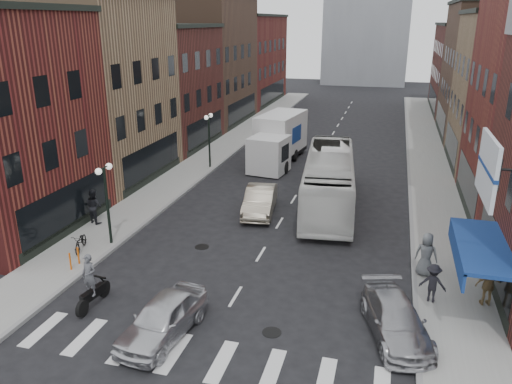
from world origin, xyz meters
TOP-DOWN VIEW (x-y plane):
  - ground at (0.00, 0.00)m, footprint 160.00×160.00m
  - sidewalk_left at (-8.50, 22.00)m, footprint 3.00×74.00m
  - sidewalk_right at (8.50, 22.00)m, footprint 3.00×74.00m
  - curb_left at (-7.00, 22.00)m, footprint 0.20×74.00m
  - curb_right at (7.00, 22.00)m, footprint 0.20×74.00m
  - crosswalk_stripes at (0.00, -3.00)m, footprint 12.00×2.20m
  - bldg_left_mid_a at (-14.99, 14.00)m, footprint 10.30×10.20m
  - bldg_left_mid_b at (-14.99, 24.00)m, footprint 10.30×10.20m
  - bldg_left_far_a at (-14.99, 35.00)m, footprint 10.30×12.20m
  - bldg_left_far_b at (-14.99, 49.00)m, footprint 10.30×16.20m
  - bldg_right_far_a at (14.99, 35.00)m, footprint 10.30×12.20m
  - bldg_right_far_b at (14.99, 49.00)m, footprint 10.30×16.20m
  - awning_blue at (8.93, 2.50)m, footprint 1.80×5.00m
  - billboard_sign at (8.59, 0.50)m, footprint 1.52×3.00m
  - streetlamp_near at (-7.40, 4.00)m, footprint 0.32×1.22m
  - streetlamp_far at (-7.40, 18.00)m, footprint 0.32×1.22m
  - bike_rack at (-7.60, 1.30)m, footprint 0.08×0.68m
  - box_truck at (-2.87, 20.86)m, footprint 3.32×8.75m
  - motorcycle_rider at (-5.11, -1.19)m, footprint 0.66×2.19m
  - transit_bus at (2.20, 12.43)m, footprint 3.96×11.94m
  - sedan_left_near at (-1.63, -2.19)m, footprint 2.25×4.43m
  - sedan_left_far at (-1.43, 10.20)m, footprint 2.23×4.80m
  - curb_car at (6.23, 0.00)m, footprint 3.01×4.76m
  - parked_bicycle at (-8.31, 2.85)m, footprint 1.07×1.75m
  - ped_left_solo at (-9.60, 6.09)m, footprint 1.05×0.82m
  - ped_right_a at (7.57, 2.50)m, footprint 1.08×0.66m
  - ped_right_b at (9.60, 2.78)m, footprint 1.05×0.65m
  - ped_right_c at (7.40, 4.65)m, footprint 1.06×0.82m

SIDE VIEW (x-z plane):
  - ground at x=0.00m, z-range 0.00..0.00m
  - curb_left at x=-7.00m, z-range -0.08..0.08m
  - curb_right at x=7.00m, z-range -0.08..0.08m
  - crosswalk_stripes at x=0.00m, z-range -0.01..0.01m
  - sidewalk_left at x=-8.50m, z-range 0.00..0.15m
  - sidewalk_right at x=8.50m, z-range 0.00..0.15m
  - bike_rack at x=-7.60m, z-range 0.15..0.95m
  - parked_bicycle at x=-8.31m, z-range 0.15..1.02m
  - curb_car at x=6.23m, z-range 0.00..1.28m
  - sedan_left_near at x=-1.63m, z-range 0.00..1.45m
  - sedan_left_far at x=-1.43m, z-range 0.00..1.52m
  - ped_right_a at x=7.57m, z-range 0.15..1.72m
  - ped_right_b at x=9.60m, z-range 0.15..1.82m
  - motorcycle_rider at x=-5.11m, z-range -0.07..2.16m
  - ped_left_solo at x=-9.60m, z-range 0.15..2.04m
  - ped_right_c at x=7.40m, z-range 0.15..2.08m
  - transit_bus at x=2.20m, z-range 0.00..3.26m
  - box_truck at x=-2.87m, z-range -0.02..3.67m
  - awning_blue at x=8.93m, z-range 2.24..3.02m
  - streetlamp_near at x=-7.40m, z-range 0.86..4.97m
  - streetlamp_far at x=-7.40m, z-range 0.86..4.97m
  - bldg_right_far_b at x=14.99m, z-range 0.00..10.30m
  - bldg_left_mid_b at x=-14.99m, z-range 0.00..10.30m
  - bldg_left_far_b at x=-14.99m, z-range 0.00..11.30m
  - billboard_sign at x=8.59m, z-range 4.28..7.98m
  - bldg_right_far_a at x=14.99m, z-range 0.00..12.30m
  - bldg_left_mid_a at x=-14.99m, z-range 0.00..12.30m
  - bldg_left_far_a at x=-14.99m, z-range 0.00..13.30m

